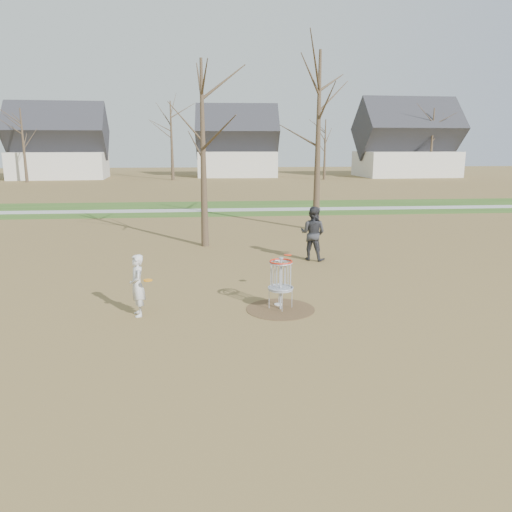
{
  "coord_description": "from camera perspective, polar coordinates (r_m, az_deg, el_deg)",
  "views": [
    {
      "loc": [
        -1.8,
        -12.28,
        4.23
      ],
      "look_at": [
        -0.5,
        1.5,
        1.1
      ],
      "focal_mm": 35.0,
      "sensor_mm": 36.0,
      "label": 1
    }
  ],
  "objects": [
    {
      "name": "green_band",
      "position": [
        33.6,
        -2.29,
        5.51
      ],
      "size": [
        160.0,
        8.0,
        0.01
      ],
      "primitive_type": "cube",
      "color": "#2D5119",
      "rests_on": "ground"
    },
    {
      "name": "footpath",
      "position": [
        32.61,
        -2.19,
        5.3
      ],
      "size": [
        160.0,
        1.5,
        0.01
      ],
      "primitive_type": "cube",
      "color": "#9E9E99",
      "rests_on": "green_band"
    },
    {
      "name": "houses_row",
      "position": [
        65.14,
        -0.01,
        12.12
      ],
      "size": [
        56.51,
        10.01,
        7.26
      ],
      "color": "silver",
      "rests_on": "ground"
    },
    {
      "name": "disc_grounded",
      "position": [
        13.43,
        2.57,
        -5.54
      ],
      "size": [
        0.22,
        0.22,
        0.02
      ],
      "primitive_type": "cylinder",
      "color": "white",
      "rests_on": "dirt_circle"
    },
    {
      "name": "bare_trees",
      "position": [
        48.22,
        -1.17,
        14.07
      ],
      "size": [
        52.62,
        44.98,
        9.0
      ],
      "color": "#382B1E",
      "rests_on": "ground"
    },
    {
      "name": "discs_in_play",
      "position": [
        13.16,
        -3.41,
        -1.14
      ],
      "size": [
        3.92,
        1.95,
        0.2
      ],
      "color": "red",
      "rests_on": "ground"
    },
    {
      "name": "dirt_circle",
      "position": [
        13.12,
        2.81,
        -6.07
      ],
      "size": [
        1.8,
        1.8,
        0.01
      ],
      "primitive_type": "cylinder",
      "color": "#47331E",
      "rests_on": "ground"
    },
    {
      "name": "player_standing",
      "position": [
        12.76,
        -13.41,
        -3.3
      ],
      "size": [
        0.51,
        0.65,
        1.56
      ],
      "primitive_type": "imported",
      "rotation": [
        0.0,
        0.0,
        -1.3
      ],
      "color": "silver",
      "rests_on": "ground"
    },
    {
      "name": "player_throwing",
      "position": [
        18.47,
        6.52,
        2.58
      ],
      "size": [
        1.22,
        1.15,
        2.0
      ],
      "primitive_type": "imported",
      "rotation": [
        0.0,
        0.0,
        2.6
      ],
      "color": "#2E2F33",
      "rests_on": "ground"
    },
    {
      "name": "disc_golf_basket",
      "position": [
        12.85,
        2.85,
        -2.23
      ],
      "size": [
        0.64,
        0.64,
        1.35
      ],
      "color": "#9EA3AD",
      "rests_on": "ground"
    },
    {
      "name": "ground",
      "position": [
        13.12,
        2.81,
        -6.09
      ],
      "size": [
        160.0,
        160.0,
        0.0
      ],
      "primitive_type": "plane",
      "color": "brown",
      "rests_on": "ground"
    }
  ]
}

